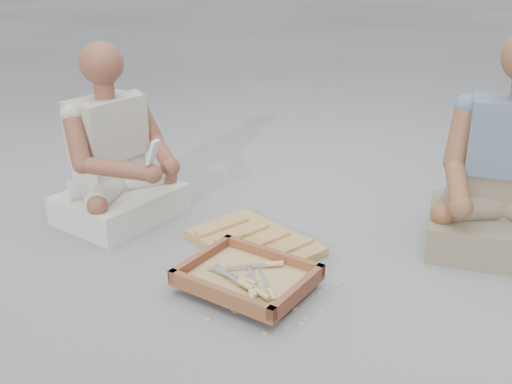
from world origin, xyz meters
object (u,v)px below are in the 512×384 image
Objects in this scene: carved_panel at (254,242)px; companion at (509,181)px; tool_tray at (247,277)px; craftsman at (116,162)px.

carved_panel is 1.10m from companion.
companion is (0.85, 0.64, 0.29)m from carved_panel.
craftsman is (-0.90, 0.15, 0.23)m from tool_tray.
craftsman is at bearing -168.16° from carved_panel.
companion reaches higher than carved_panel.
craftsman is at bearing 7.56° from companion.
carved_panel is 0.36m from tool_tray.
carved_panel is at bearing 17.59° from companion.
craftsman reaches higher than carved_panel.
carved_panel is 0.59× the size of companion.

